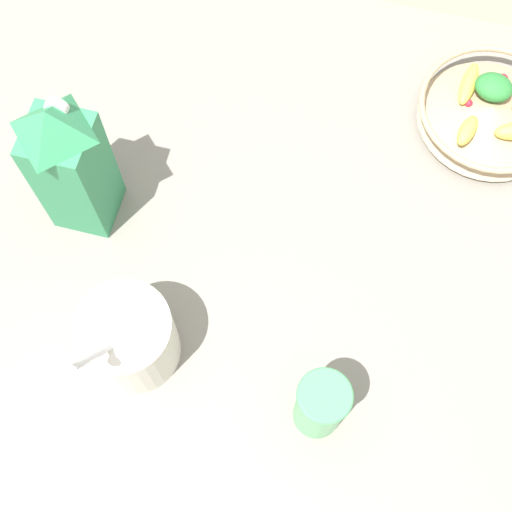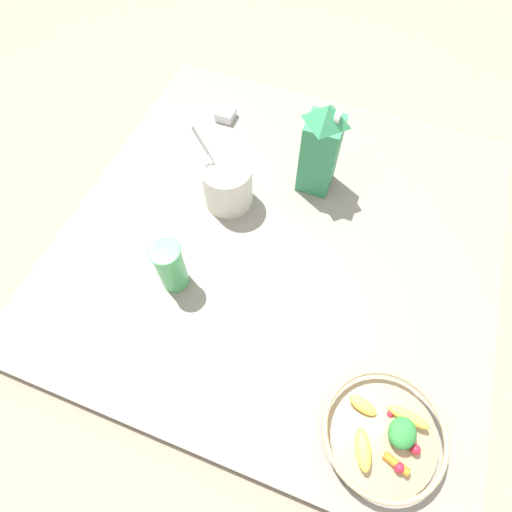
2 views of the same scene
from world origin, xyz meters
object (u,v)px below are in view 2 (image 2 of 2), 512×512
(milk_carton, at_px, (321,148))
(spice_jar, at_px, (226,115))
(fruit_bowl, at_px, (383,433))
(drinking_cup, at_px, (170,266))
(yogurt_tub, at_px, (227,183))

(milk_carton, relative_size, spice_jar, 5.00)
(fruit_bowl, relative_size, drinking_cup, 1.67)
(drinking_cup, height_order, spice_jar, drinking_cup)
(milk_carton, xyz_separation_m, spice_jar, (0.15, 0.33, -0.12))
(fruit_bowl, height_order, spice_jar, fruit_bowl)
(yogurt_tub, xyz_separation_m, spice_jar, (0.29, 0.13, -0.06))
(drinking_cup, xyz_separation_m, spice_jar, (0.56, 0.10, -0.06))
(yogurt_tub, distance_m, drinking_cup, 0.27)
(fruit_bowl, height_order, yogurt_tub, yogurt_tub)
(yogurt_tub, bearing_deg, spice_jar, 24.04)
(drinking_cup, bearing_deg, fruit_bowl, -107.43)
(milk_carton, xyz_separation_m, drinking_cup, (-0.41, 0.23, -0.06))
(fruit_bowl, relative_size, yogurt_tub, 1.06)
(spice_jar, bearing_deg, fruit_bowl, -138.93)
(milk_carton, bearing_deg, fruit_bowl, -152.16)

